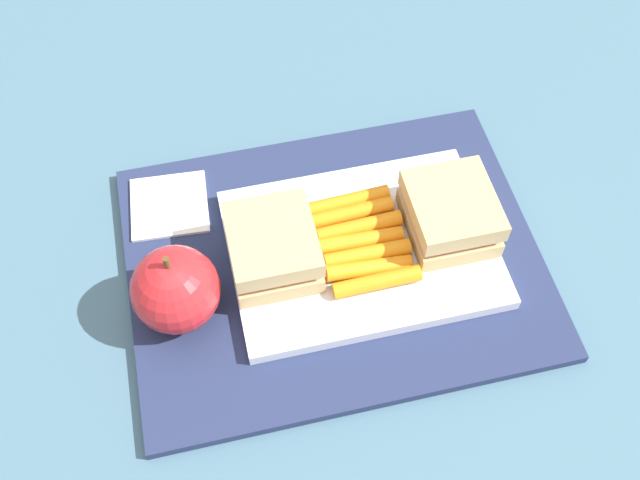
{
  "coord_description": "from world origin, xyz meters",
  "views": [
    {
      "loc": [
        0.09,
        0.34,
        0.57
      ],
      "look_at": [
        0.01,
        0.0,
        0.04
      ],
      "focal_mm": 42.1,
      "sensor_mm": 36.0,
      "label": 1
    }
  ],
  "objects": [
    {
      "name": "ground_plane",
      "position": [
        0.0,
        0.0,
        0.0
      ],
      "size": [
        2.4,
        2.4,
        0.0
      ],
      "primitive_type": "plane",
      "color": "#42667A"
    },
    {
      "name": "lunchbag_mat",
      "position": [
        0.0,
        0.0,
        0.01
      ],
      "size": [
        0.36,
        0.28,
        0.01
      ],
      "primitive_type": "cube",
      "color": "navy",
      "rests_on": "ground_plane"
    },
    {
      "name": "food_tray",
      "position": [
        -0.03,
        0.0,
        0.02
      ],
      "size": [
        0.23,
        0.17,
        0.01
      ],
      "primitive_type": "cube",
      "color": "white",
      "rests_on": "lunchbag_mat"
    },
    {
      "name": "sandwich_half_left",
      "position": [
        -0.1,
        0.0,
        0.04
      ],
      "size": [
        0.07,
        0.08,
        0.04
      ],
      "color": "tan",
      "rests_on": "food_tray"
    },
    {
      "name": "sandwich_half_right",
      "position": [
        0.05,
        0.0,
        0.04
      ],
      "size": [
        0.07,
        0.08,
        0.04
      ],
      "color": "tan",
      "rests_on": "food_tray"
    },
    {
      "name": "carrot_sticks_bundle",
      "position": [
        -0.02,
        -0.0,
        0.03
      ],
      "size": [
        0.08,
        0.1,
        0.02
      ],
      "color": "orange",
      "rests_on": "food_tray"
    },
    {
      "name": "apple",
      "position": [
        0.14,
        0.02,
        0.05
      ],
      "size": [
        0.07,
        0.07,
        0.08
      ],
      "color": "red",
      "rests_on": "lunchbag_mat"
    },
    {
      "name": "paper_napkin",
      "position": [
        0.14,
        -0.09,
        0.01
      ],
      "size": [
        0.07,
        0.07,
        0.0
      ],
      "primitive_type": "cube",
      "rotation": [
        0.0,
        0.0,
        -0.07
      ],
      "color": "white",
      "rests_on": "lunchbag_mat"
    }
  ]
}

